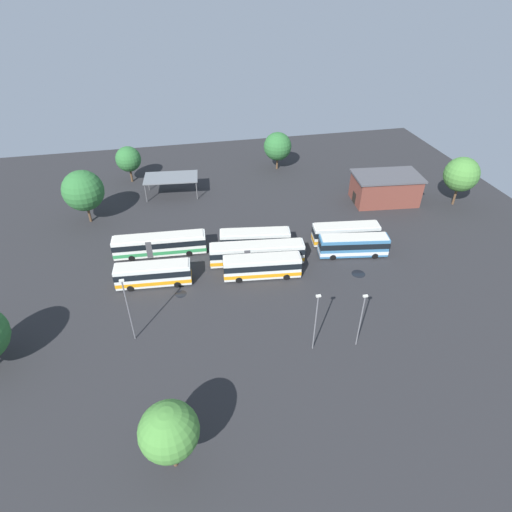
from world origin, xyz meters
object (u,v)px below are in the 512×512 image
bus_row0_slot2 (160,245)px  lamp_post_mid_lot (316,320)px  bus_row1_slot0 (262,266)px  bus_row2_slot2 (346,233)px  bus_row0_slot0 (153,274)px  tree_northwest (461,174)px  maintenance_shelter (171,178)px  lamp_post_near_entrance (128,308)px  depot_building (385,188)px  tree_south_edge (278,146)px  tree_east_edge (128,159)px  bus_row2_slot1 (353,245)px  lamp_post_by_building (361,318)px  tree_northeast (169,431)px  bus_row1_slot1 (257,253)px  tree_west_edge (83,191)px  bus_row1_slot2 (255,240)px

bus_row0_slot2 → lamp_post_mid_lot: 30.12m
bus_row1_slot0 → bus_row2_slot2: same height
bus_row0_slot0 → tree_northwest: (57.06, 12.97, 4.36)m
maintenance_shelter → tree_northwest: size_ratio=1.16×
maintenance_shelter → lamp_post_near_entrance: size_ratio=1.16×
depot_building → lamp_post_mid_lot: size_ratio=1.56×
bus_row0_slot0 → tree_south_edge: size_ratio=1.32×
tree_northwest → tree_south_edge: bearing=141.2°
tree_east_edge → lamp_post_mid_lot: bearing=-66.7°
lamp_post_mid_lot → tree_south_edge: bearing=80.3°
bus_row2_slot1 → lamp_post_by_building: size_ratio=1.41×
depot_building → tree_south_edge: tree_south_edge is taller
tree_south_edge → tree_northwest: size_ratio=0.88×
bus_row0_slot2 → depot_building: (43.27, 9.40, 0.92)m
bus_row0_slot2 → tree_south_edge: size_ratio=1.77×
tree_northeast → tree_northwest: 68.94m
depot_building → lamp_post_by_building: size_ratio=1.68×
bus_row1_slot0 → bus_row2_slot1: (15.39, 2.39, -0.00)m
bus_row1_slot1 → lamp_post_by_building: size_ratio=1.85×
bus_row1_slot1 → lamp_post_by_building: lamp_post_by_building is taller
lamp_post_by_building → tree_west_edge: (-35.22, 38.03, 1.75)m
bus_row1_slot0 → bus_row2_slot1: same height
tree_west_edge → maintenance_shelter: bearing=26.7°
tree_northwest → tree_northeast: bearing=-143.7°
bus_row0_slot0 → maintenance_shelter: size_ratio=1.00×
bus_row2_slot2 → depot_building: (13.03, 12.44, 0.92)m
bus_row2_slot1 → tree_south_edge: bearing=95.4°
depot_building → tree_east_edge: size_ratio=1.74×
bus_row1_slot1 → tree_northwest: 43.01m
lamp_post_by_building → tree_south_edge: bearing=86.1°
lamp_post_near_entrance → tree_south_edge: bearing=57.1°
lamp_post_near_entrance → bus_row1_slot1: bearing=34.5°
bus_row1_slot0 → bus_row2_slot2: 16.67m
maintenance_shelter → lamp_post_near_entrance: 39.53m
bus_row1_slot2 → tree_northwest: bearing=9.9°
bus_row0_slot2 → depot_building: 44.29m
lamp_post_mid_lot → bus_row1_slot2: bearing=96.2°
bus_row0_slot2 → tree_south_edge: (26.74, 28.91, 3.39)m
bus_row1_slot1 → bus_row2_slot1: 15.49m
lamp_post_by_building → tree_west_edge: size_ratio=0.82×
depot_building → tree_west_edge: bearing=176.0°
bus_row0_slot2 → bus_row1_slot0: size_ratio=1.26×
bus_row2_slot1 → bus_row2_slot2: size_ratio=1.00×
bus_row0_slot0 → bus_row2_slot1: size_ratio=0.98×
bus_row0_slot0 → lamp_post_mid_lot: lamp_post_mid_lot is taller
depot_building → tree_northeast: 62.03m
bus_row0_slot2 → bus_row2_slot2: 30.39m
bus_row1_slot1 → tree_south_edge: (12.11, 34.42, 3.39)m
bus_row1_slot2 → maintenance_shelter: 25.75m
bus_row0_slot2 → lamp_post_mid_lot: lamp_post_mid_lot is taller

